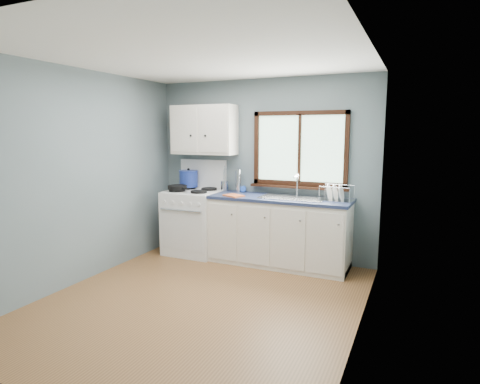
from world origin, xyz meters
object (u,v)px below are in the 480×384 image
at_px(skillet, 178,187).
at_px(utensil_crock, 225,186).
at_px(sink, 292,203).
at_px(thermos, 238,181).
at_px(stockpot, 189,178).
at_px(gas_range, 194,220).
at_px(base_cabinets, 279,235).
at_px(dish_rack, 336,196).

bearing_deg(skillet, utensil_crock, 57.34).
relative_size(sink, thermos, 2.58).
height_order(stockpot, utensil_crock, utensil_crock).
xyz_separation_m(stockpot, thermos, (0.79, 0.04, -0.00)).
relative_size(gas_range, sink, 1.62).
bearing_deg(sink, gas_range, -179.29).
height_order(base_cabinets, sink, sink).
bearing_deg(thermos, sink, -10.88).
bearing_deg(stockpot, thermos, 2.88).
distance_m(base_cabinets, utensil_crock, 1.10).
height_order(thermos, dish_rack, thermos).
height_order(sink, skillet, sink).
height_order(skillet, stockpot, stockpot).
bearing_deg(base_cabinets, stockpot, 175.18).
bearing_deg(utensil_crock, base_cabinets, -12.91).
xyz_separation_m(stockpot, dish_rack, (2.21, -0.10, -0.11)).
distance_m(base_cabinets, stockpot, 1.62).
relative_size(sink, skillet, 1.92).
distance_m(sink, skillet, 1.67).
height_order(gas_range, sink, gas_range).
distance_m(base_cabinets, skillet, 1.60).
relative_size(sink, dish_rack, 2.07).
xyz_separation_m(gas_range, sink, (1.49, 0.02, 0.37)).
relative_size(sink, stockpot, 2.40).
bearing_deg(dish_rack, skillet, -172.23).
height_order(sink, thermos, thermos).
relative_size(base_cabinets, skillet, 4.24).
distance_m(skillet, utensil_crock, 0.68).
xyz_separation_m(skillet, thermos, (0.80, 0.33, 0.10)).
bearing_deg(skillet, thermos, 46.21).
bearing_deg(gas_range, stockpot, 139.11).
bearing_deg(gas_range, skillet, -139.57).
bearing_deg(base_cabinets, gas_range, -179.18).
distance_m(thermos, dish_rack, 1.42).
bearing_deg(base_cabinets, skillet, -173.56).
relative_size(stockpot, utensil_crock, 0.95).
relative_size(skillet, thermos, 1.34).
bearing_deg(base_cabinets, dish_rack, 1.79).
bearing_deg(skillet, stockpot, 112.02).
height_order(base_cabinets, dish_rack, dish_rack).
height_order(gas_range, thermos, gas_range).
bearing_deg(gas_range, dish_rack, 1.17).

